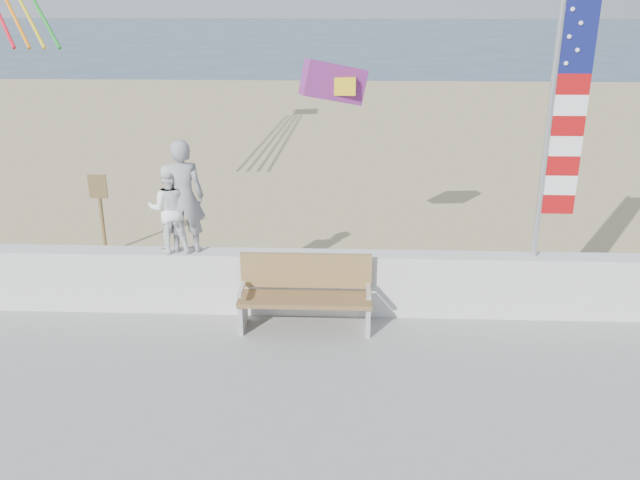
# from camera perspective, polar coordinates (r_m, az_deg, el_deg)

# --- Properties ---
(ground) EXTENTS (220.00, 220.00, 0.00)m
(ground) POSITION_cam_1_polar(r_m,az_deg,el_deg) (8.21, -1.95, -13.31)
(ground) COLOR #2F455E
(ground) RESTS_ON ground
(sand) EXTENTS (90.00, 40.00, 0.08)m
(sand) POSITION_cam_1_polar(r_m,az_deg,el_deg) (16.45, 0.31, 4.47)
(sand) COLOR tan
(sand) RESTS_ON ground
(seawall) EXTENTS (30.00, 0.35, 0.90)m
(seawall) POSITION_cam_1_polar(r_m,az_deg,el_deg) (9.66, -1.14, -3.58)
(seawall) COLOR silver
(seawall) RESTS_ON boardwalk
(adult) EXTENTS (0.62, 0.45, 1.60)m
(adult) POSITION_cam_1_polar(r_m,az_deg,el_deg) (9.47, -11.48, 3.59)
(adult) COLOR gray
(adult) RESTS_ON seawall
(child) EXTENTS (0.66, 0.54, 1.25)m
(child) POSITION_cam_1_polar(r_m,az_deg,el_deg) (9.57, -12.52, 2.59)
(child) COLOR white
(child) RESTS_ON seawall
(bench) EXTENTS (1.80, 0.57, 1.00)m
(bench) POSITION_cam_1_polar(r_m,az_deg,el_deg) (9.22, -1.24, -4.39)
(bench) COLOR brown
(bench) RESTS_ON boardwalk
(flag) EXTENTS (0.50, 0.08, 3.50)m
(flag) POSITION_cam_1_polar(r_m,az_deg,el_deg) (9.35, 19.51, 9.64)
(flag) COLOR silver
(flag) RESTS_ON seawall
(parafoil_kite) EXTENTS (1.08, 0.64, 0.73)m
(parafoil_kite) POSITION_cam_1_polar(r_m,az_deg,el_deg) (10.62, 1.29, 13.10)
(parafoil_kite) COLOR red
(parafoil_kite) RESTS_ON ground
(sign) EXTENTS (0.32, 0.07, 1.46)m
(sign) POSITION_cam_1_polar(r_m,az_deg,el_deg) (12.52, -18.00, 2.62)
(sign) COLOR olive
(sign) RESTS_ON sand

